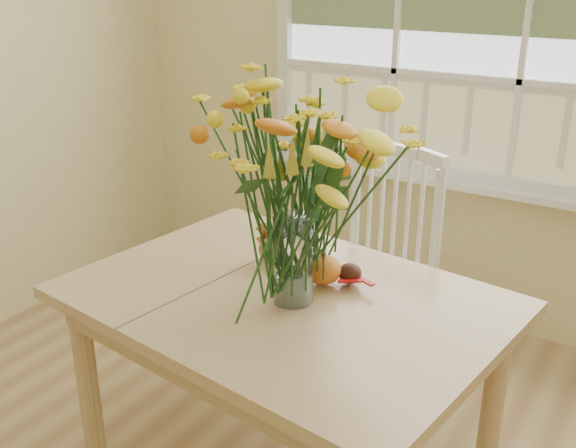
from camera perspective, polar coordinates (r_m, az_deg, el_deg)
The scene contains 7 objects.
wall_back at distance 2.96m, azimuth 19.70°, elevation 15.19°, with size 4.00×0.02×2.70m, color beige.
dining_table at distance 2.08m, azimuth -0.29°, elevation -8.17°, with size 1.37×1.06×0.68m.
windsor_chair at distance 2.65m, azimuth 7.63°, elevation -2.86°, with size 0.51×0.49×0.94m.
flower_vase at distance 1.85m, azimuth 0.45°, elevation 4.30°, with size 0.55×0.55×0.65m.
pumpkin at distance 2.08m, azimuth 2.97°, elevation -3.99°, with size 0.12×0.12×0.09m, color #D55319.
turkey_figurine at distance 2.21m, azimuth -1.37°, elevation -2.25°, with size 0.10×0.08×0.12m.
dark_gourd at distance 2.09m, azimuth 5.26°, elevation -4.28°, with size 0.12×0.07×0.07m.
Camera 1 is at (0.66, -0.63, 1.62)m, focal length 42.00 mm.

